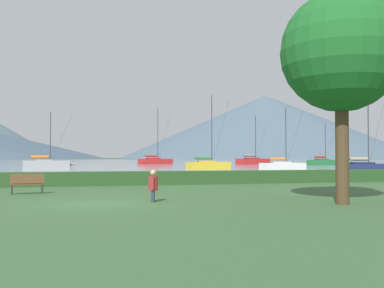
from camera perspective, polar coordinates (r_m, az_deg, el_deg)
The scene contains 14 objects.
ground_plane at distance 17.53m, azimuth -11.61°, elevation -7.33°, with size 1000.00×1000.00×0.00m, color #385B33.
harbor_water at distance 154.44m, azimuth -13.57°, elevation -2.17°, with size 320.00×246.00×0.00m, color #8C9EA3.
hedge_line at distance 28.47m, azimuth -12.46°, elevation -4.24°, with size 80.00×1.20×0.84m, color #284C23.
sailboat_slip_0 at distance 97.11m, azimuth 16.10°, elevation -2.15°, with size 8.14×4.02×8.73m.
sailboat_slip_2 at distance 53.61m, azimuth 20.83°, elevation -2.71°, with size 7.19×2.93×10.10m.
sailboat_slip_3 at distance 59.38m, azimuth 11.33°, elevation -2.69°, with size 7.03×3.38×8.07m.
sailboat_slip_4 at distance 103.30m, azimuth 7.70°, elevation -2.10°, with size 9.41×5.22×10.95m.
sailboat_slip_5 at distance 65.29m, azimuth 2.15°, elevation -2.57°, with size 7.38×3.45×10.57m.
sailboat_slip_9 at distance 75.45m, azimuth -17.63°, elevation -2.33°, with size 8.21×3.39×8.78m.
sailboat_slip_12 at distance 105.93m, azimuth -4.55°, elevation -2.10°, with size 9.06×4.99×13.16m.
park_bench_under_tree at distance 22.98m, azimuth -19.85°, elevation -4.57°, with size 1.56×0.64×0.95m.
person_seated_viewer at distance 17.88m, azimuth -4.88°, elevation -5.03°, with size 0.36×0.56×1.25m.
park_tree at distance 18.41m, azimuth 18.49°, elevation 11.66°, with size 4.53×4.53×8.53m.
distant_hill_west_ridge at distance 407.74m, azimuth 9.14°, elevation 2.12°, with size 255.35×255.35×55.51m, color #4C6070.
Camera 1 is at (-0.68, -17.43, 1.77)m, focal length 42.79 mm.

